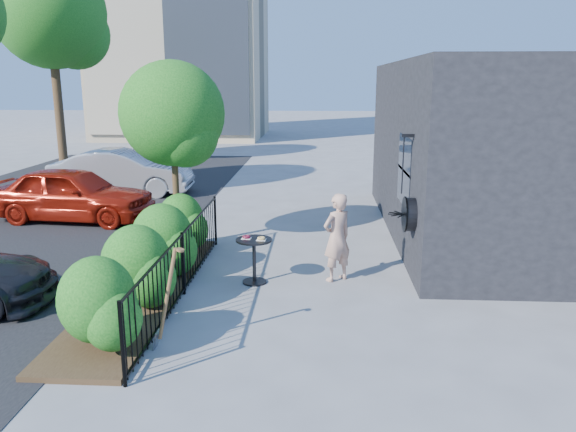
# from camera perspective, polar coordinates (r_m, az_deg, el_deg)

# --- Properties ---
(ground) EXTENTS (120.00, 120.00, 0.00)m
(ground) POSITION_cam_1_polar(r_m,az_deg,el_deg) (9.65, -1.70, -8.12)
(ground) COLOR gray
(ground) RESTS_ON ground
(shop_building) EXTENTS (6.22, 9.00, 4.00)m
(shop_building) POSITION_cam_1_polar(r_m,az_deg,el_deg) (14.32, 22.57, 6.26)
(shop_building) COLOR black
(shop_building) RESTS_ON ground
(fence) EXTENTS (0.05, 6.05, 1.10)m
(fence) POSITION_cam_1_polar(r_m,az_deg,el_deg) (9.70, -10.62, -4.72)
(fence) COLOR black
(fence) RESTS_ON ground
(planting_bed) EXTENTS (1.30, 6.00, 0.08)m
(planting_bed) POSITION_cam_1_polar(r_m,az_deg,el_deg) (10.06, -14.39, -7.39)
(planting_bed) COLOR #382616
(planting_bed) RESTS_ON ground
(shrubs) EXTENTS (1.10, 5.60, 1.24)m
(shrubs) POSITION_cam_1_polar(r_m,az_deg,el_deg) (9.91, -13.89, -3.65)
(shrubs) COLOR #124F13
(shrubs) RESTS_ON ground
(patio_tree) EXTENTS (2.20, 2.20, 3.94)m
(patio_tree) POSITION_cam_1_polar(r_m,az_deg,el_deg) (12.11, -11.39, 9.51)
(patio_tree) COLOR #3F2B19
(patio_tree) RESTS_ON ground
(street_tree_far) EXTENTS (4.40, 4.40, 8.28)m
(street_tree_far) POSITION_cam_1_polar(r_m,az_deg,el_deg) (25.39, -22.90, 17.89)
(street_tree_far) COLOR #3F2B19
(street_tree_far) RESTS_ON ground
(cafe_table) EXTENTS (0.65, 0.65, 0.88)m
(cafe_table) POSITION_cam_1_polar(r_m,az_deg,el_deg) (10.09, -3.46, -3.74)
(cafe_table) COLOR black
(cafe_table) RESTS_ON ground
(woman) EXTENTS (0.71, 0.67, 1.62)m
(woman) POSITION_cam_1_polar(r_m,az_deg,el_deg) (10.18, 5.00, -2.19)
(woman) COLOR tan
(woman) RESTS_ON ground
(shovel) EXTENTS (0.49, 0.19, 1.47)m
(shovel) POSITION_cam_1_polar(r_m,az_deg,el_deg) (7.81, -12.36, -8.73)
(shovel) COLOR brown
(shovel) RESTS_ON ground
(car_red) EXTENTS (4.31, 2.09, 1.42)m
(car_red) POSITION_cam_1_polar(r_m,az_deg,el_deg) (15.60, -21.05, 2.11)
(car_red) COLOR #9F1B0D
(car_red) RESTS_ON ground
(car_silver) EXTENTS (4.42, 1.68, 1.44)m
(car_silver) POSITION_cam_1_polar(r_m,az_deg,el_deg) (18.77, -16.45, 4.31)
(car_silver) COLOR #A0A0A5
(car_silver) RESTS_ON ground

